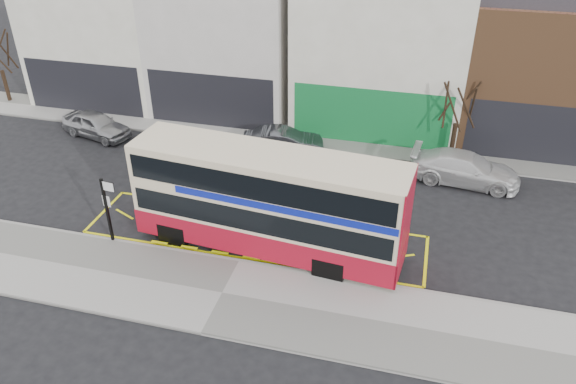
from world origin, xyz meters
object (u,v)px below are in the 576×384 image
(bus_stop_post, at_px, (107,204))
(street_tree_right, at_px, (461,92))
(car_white, at_px, (465,168))
(car_silver, at_px, (96,125))
(car_grey, at_px, (283,142))
(double_decker_bus, at_px, (269,201))

(bus_stop_post, distance_m, street_tree_right, 17.18)
(car_white, xyz_separation_m, street_tree_right, (-0.63, 2.27, 2.91))
(car_silver, distance_m, street_tree_right, 19.46)
(bus_stop_post, relative_size, car_grey, 0.68)
(car_silver, relative_size, car_grey, 0.97)
(double_decker_bus, distance_m, street_tree_right, 11.97)
(bus_stop_post, height_order, street_tree_right, street_tree_right)
(double_decker_bus, height_order, car_silver, double_decker_bus)
(double_decker_bus, distance_m, bus_stop_post, 6.35)
(double_decker_bus, height_order, car_white, double_decker_bus)
(car_white, bearing_deg, car_grey, 91.47)
(double_decker_bus, relative_size, car_grey, 2.57)
(car_silver, distance_m, car_white, 19.74)
(car_silver, xyz_separation_m, car_grey, (10.58, 0.51, -0.00))
(car_grey, relative_size, car_white, 0.83)
(double_decker_bus, relative_size, car_silver, 2.64)
(car_grey, height_order, street_tree_right, street_tree_right)
(double_decker_bus, distance_m, car_white, 10.67)
(double_decker_bus, xyz_separation_m, car_silver, (-12.17, 7.52, -1.53))
(double_decker_bus, bearing_deg, car_white, 49.78)
(car_grey, bearing_deg, street_tree_right, -92.55)
(bus_stop_post, distance_m, car_grey, 10.45)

